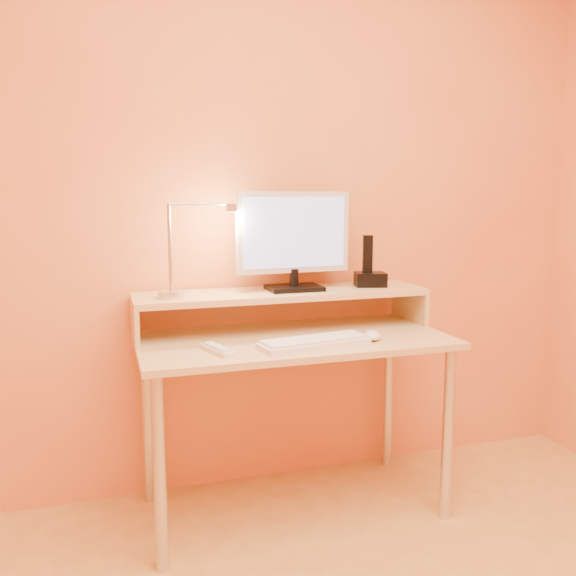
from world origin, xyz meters
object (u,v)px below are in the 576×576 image
object	(u,v)px
keyboard	(314,344)
mouse	(372,335)
lamp_base	(171,294)
monitor_panel	(294,232)
phone_dock	(370,279)
remote_control	(218,350)

from	to	relation	value
keyboard	mouse	distance (m)	0.25
lamp_base	keyboard	size ratio (longest dim) A/B	0.24
monitor_panel	phone_dock	xyz separation A→B (m)	(0.34, -0.01, -0.21)
monitor_panel	phone_dock	distance (m)	0.40
keyboard	mouse	world-z (taller)	mouse
lamp_base	mouse	xyz separation A→B (m)	(0.73, -0.26, -0.15)
phone_dock	mouse	distance (m)	0.36
monitor_panel	mouse	world-z (taller)	monitor_panel
monitor_panel	remote_control	distance (m)	0.62
monitor_panel	remote_control	bearing A→B (deg)	-145.27
monitor_panel	lamp_base	distance (m)	0.55
keyboard	remote_control	xyz separation A→B (m)	(-0.35, 0.02, -0.00)
lamp_base	remote_control	world-z (taller)	lamp_base
monitor_panel	lamp_base	size ratio (longest dim) A/B	4.83
keyboard	phone_dock	bearing A→B (deg)	31.46
monitor_panel	phone_dock	size ratio (longest dim) A/B	3.72
monitor_panel	keyboard	bearing A→B (deg)	-98.47
monitor_panel	phone_dock	world-z (taller)	monitor_panel
lamp_base	mouse	world-z (taller)	lamp_base
phone_dock	keyboard	bearing A→B (deg)	-124.92
monitor_panel	mouse	distance (m)	0.53
mouse	remote_control	size ratio (longest dim) A/B	0.60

